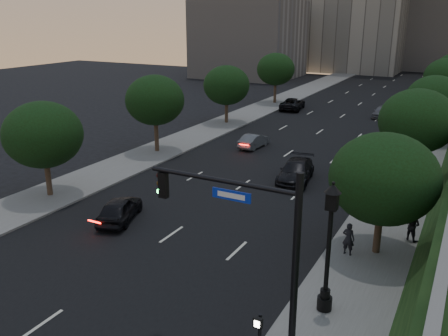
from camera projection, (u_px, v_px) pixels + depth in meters
The scene contains 23 objects.
ground at pixel (110, 277), 21.70m from camera, with size 160.00×160.00×0.00m, color black.
road_surface at pixel (314, 136), 46.88m from camera, with size 16.00×140.00×0.02m, color black.
sidewalk_right at pixel (425, 149), 42.27m from camera, with size 4.50×140.00×0.15m, color slate.
sidewalk_left at pixel (223, 125), 51.44m from camera, with size 4.50×140.00×0.15m, color slate.
office_block_filler at pixel (249, 39), 89.92m from camera, with size 18.00×16.00×14.00m, color #A7A199.
tree_right_a at pixel (384, 179), 22.56m from camera, with size 5.20×5.20×6.24m.
tree_right_b at pixel (417, 121), 32.48m from camera, with size 5.20×5.20×6.74m.
tree_right_c at pixel (435, 100), 43.55m from camera, with size 5.20×5.20×6.24m.
tree_right_d at pixel (447, 77), 55.14m from camera, with size 5.20×5.20×6.74m.
tree_left_a at pixel (43, 135), 30.05m from camera, with size 5.00×5.00×6.34m.
tree_left_b at pixel (155, 100), 40.00m from camera, with size 5.00×5.00×6.71m.
tree_left_c at pixel (226, 85), 51.03m from camera, with size 5.00×5.00×6.34m.
tree_left_d at pixel (276, 69), 62.66m from camera, with size 5.00×5.00×6.71m.
traffic_signal_mast at pixel (264, 263), 15.59m from camera, with size 5.68×0.56×7.00m.
street_lamp at pixel (328, 254), 18.36m from camera, with size 0.64×0.64×5.62m.
sedan_near_left at pixel (120, 209), 27.51m from camera, with size 1.68×4.17×1.42m, color black.
sedan_mid_left at pixel (254, 141), 42.71m from camera, with size 1.35×3.86×1.27m, color #56595D.
sedan_far_left at pixel (293, 104), 59.77m from camera, with size 2.45×5.32×1.48m, color black.
sedan_near_right at pixel (296, 171), 33.96m from camera, with size 2.10×5.17×1.50m, color black.
sedan_far_right at pixel (382, 112), 55.15m from camera, with size 1.64×4.08×1.39m, color slate.
pedestrian_a at pixel (348, 239), 23.26m from camera, with size 0.61×0.40×1.66m, color black.
pedestrian_b at pixel (412, 225), 24.73m from camera, with size 0.83×0.65×1.71m, color black.
pedestrian_c at pixel (403, 184), 30.78m from camera, with size 1.01×0.42×1.72m, color black.
Camera 1 is at (13.59, -14.39, 11.47)m, focal length 38.00 mm.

